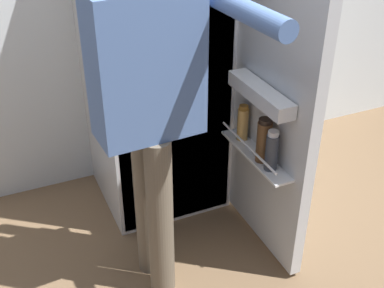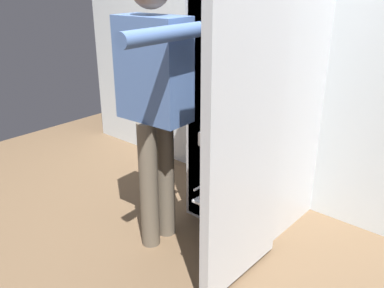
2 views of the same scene
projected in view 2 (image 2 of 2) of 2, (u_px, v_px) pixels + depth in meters
ground_plane at (200, 245)px, 2.74m from camera, size 5.65×5.65×0.00m
kitchen_wall at (287, 39)px, 2.94m from camera, size 4.40×0.10×2.48m
refrigerator at (254, 99)px, 2.75m from camera, size 0.74×1.31×1.80m
person at (155, 91)px, 2.43m from camera, size 0.58×0.74×1.70m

